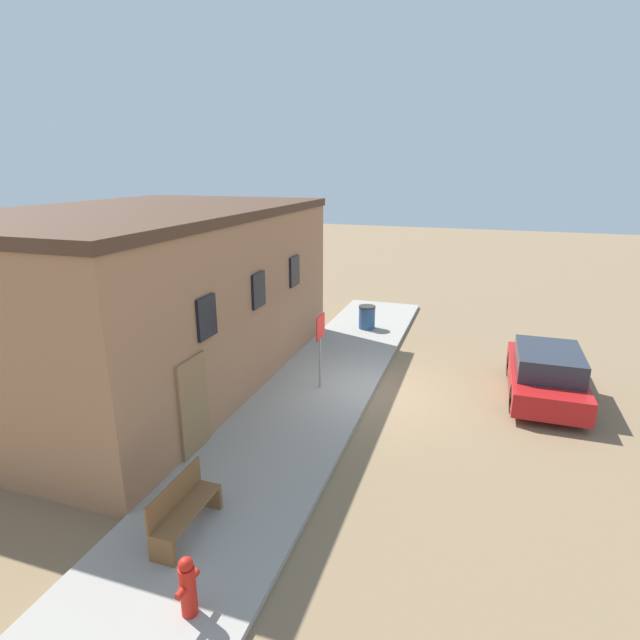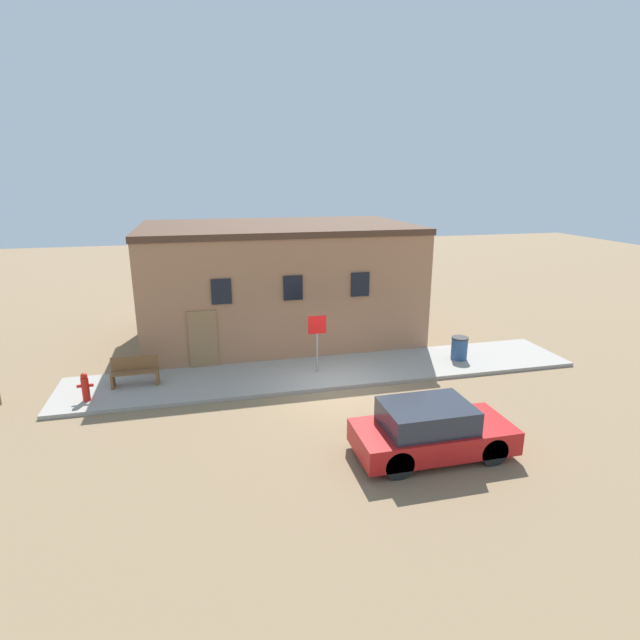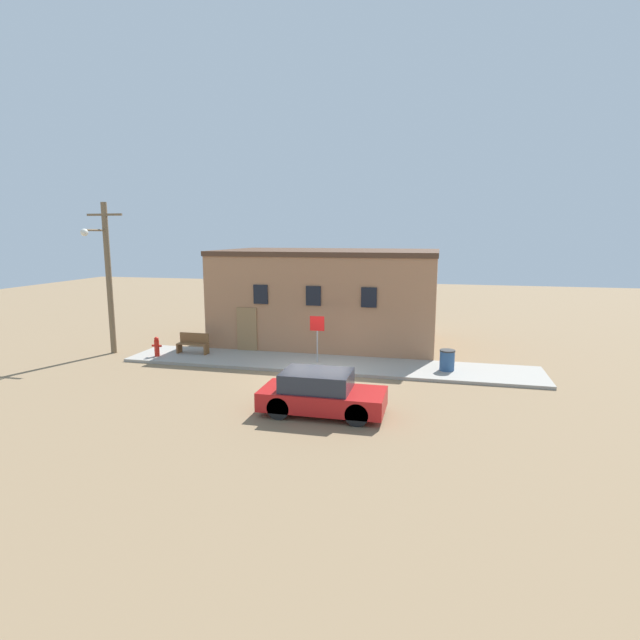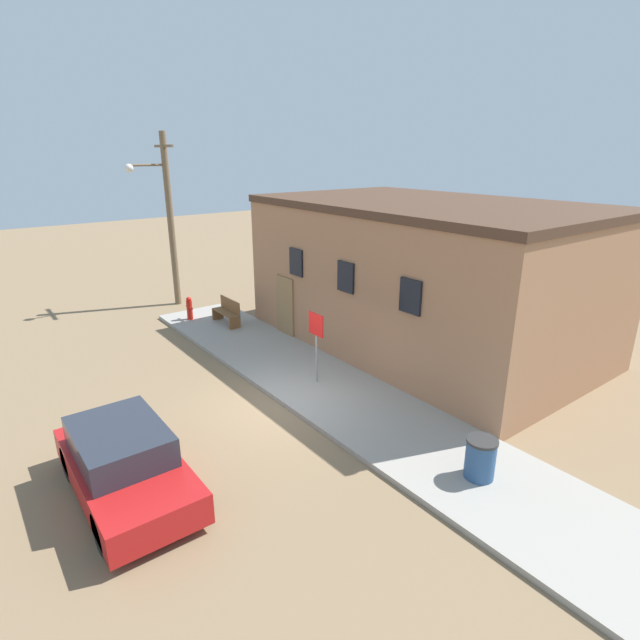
# 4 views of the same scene
# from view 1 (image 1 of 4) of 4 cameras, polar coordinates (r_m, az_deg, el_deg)

# --- Properties ---
(ground_plane) EXTENTS (80.00, 80.00, 0.00)m
(ground_plane) POSITION_cam_1_polar(r_m,az_deg,el_deg) (13.79, 6.27, -8.22)
(ground_plane) COLOR #846B4C
(sidewalk) EXTENTS (17.94, 2.95, 0.13)m
(sidewalk) POSITION_cam_1_polar(r_m,az_deg,el_deg) (14.10, 0.36, -7.22)
(sidewalk) COLOR #9E998E
(sidewalk) RESTS_ON ground
(brick_building) EXTENTS (11.05, 6.84, 4.84)m
(brick_building) POSITION_cam_1_polar(r_m,az_deg,el_deg) (14.72, -19.03, 2.60)
(brick_building) COLOR #A87551
(brick_building) RESTS_ON ground
(fire_hydrant) EXTENTS (0.47, 0.22, 0.90)m
(fire_hydrant) POSITION_cam_1_polar(r_m,az_deg,el_deg) (7.65, -14.88, -27.30)
(fire_hydrant) COLOR red
(fire_hydrant) RESTS_ON sidewalk
(stop_sign) EXTENTS (0.63, 0.06, 2.04)m
(stop_sign) POSITION_cam_1_polar(r_m,az_deg,el_deg) (13.19, 0.03, -2.03)
(stop_sign) COLOR gray
(stop_sign) RESTS_ON sidewalk
(bench) EXTENTS (1.47, 0.44, 0.94)m
(bench) POSITION_cam_1_polar(r_m,az_deg,el_deg) (8.90, -15.36, -20.05)
(bench) COLOR brown
(bench) RESTS_ON sidewalk
(trash_bin) EXTENTS (0.62, 0.62, 0.85)m
(trash_bin) POSITION_cam_1_polar(r_m,az_deg,el_deg) (18.52, 5.38, 0.34)
(trash_bin) COLOR #2D517F
(trash_bin) RESTS_ON sidewalk
(parked_car) EXTENTS (3.93, 1.77, 1.38)m
(parked_car) POSITION_cam_1_polar(r_m,az_deg,el_deg) (14.46, 24.41, -5.62)
(parked_car) COLOR black
(parked_car) RESTS_ON ground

